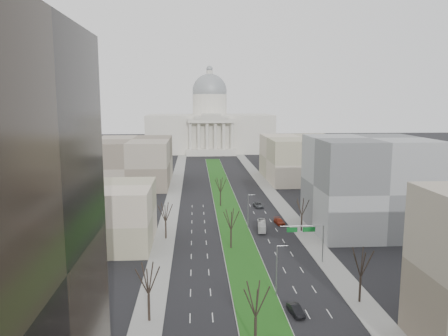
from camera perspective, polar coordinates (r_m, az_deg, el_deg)
name	(u,v)px	position (r m, az deg, el deg)	size (l,w,h in m)	color
ground	(227,206)	(139.28, 0.36, -5.00)	(600.00, 600.00, 0.00)	black
median	(227,207)	(138.27, 0.39, -5.06)	(8.00, 222.03, 0.20)	#999993
sidewalk_left	(167,230)	(115.03, -7.51, -8.05)	(5.00, 330.00, 0.15)	gray
sidewalk_right	(300,227)	(118.04, 9.86, -7.66)	(5.00, 330.00, 0.15)	gray
capitol	(210,126)	(285.10, -1.86, 5.45)	(80.00, 46.00, 55.00)	beige
building_beige_left	(96,215)	(105.80, -16.38, -5.95)	(26.00, 22.00, 14.00)	tan
building_grey_right	(367,185)	(117.51, 18.21, -2.07)	(28.00, 26.00, 24.00)	slate
building_far_left	(132,162)	(178.29, -11.89, 0.83)	(30.00, 40.00, 18.00)	#7B6F5F
building_far_right	(302,158)	(186.98, 10.09, 1.25)	(30.00, 40.00, 18.00)	tan
tree_left_mid	(148,278)	(68.55, -9.88, -13.95)	(5.40, 5.40, 9.72)	black
tree_left_far	(165,212)	(106.46, -7.66, -5.66)	(5.28, 5.28, 9.50)	black
tree_right_mid	(361,261)	(76.80, 17.51, -11.56)	(5.52, 5.52, 9.94)	black
tree_right_far	(302,206)	(113.48, 10.15, -4.97)	(5.04, 5.04, 9.07)	black
tree_median_a	(256,299)	(61.41, 4.18, -16.65)	(5.40, 5.40, 9.72)	black
tree_median_b	(231,219)	(98.78, 0.93, -6.64)	(5.40, 5.40, 9.72)	black
tree_median_c	(220,185)	(137.63, -0.46, -2.18)	(5.40, 5.40, 9.72)	black
streetlamp_median_b	(277,270)	(76.72, 6.93, -13.10)	(1.90, 0.20, 9.16)	gray
streetlamp_median_c	(248,211)	(114.34, 3.18, -5.62)	(1.90, 0.20, 9.16)	gray
mast_arm_signs	(310,235)	(92.20, 11.20, -8.53)	(9.12, 0.24, 8.09)	gray
car_black	(296,310)	(73.09, 9.34, -17.82)	(1.55, 4.45, 1.47)	black
car_red	(279,221)	(120.34, 7.25, -6.95)	(2.08, 5.11, 1.48)	maroon
car_grey_far	(258,205)	(138.03, 4.50, -4.84)	(2.43, 5.27, 1.47)	#414448
box_van	(262,226)	(114.41, 4.96, -7.54)	(1.93, 8.24, 2.30)	silver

